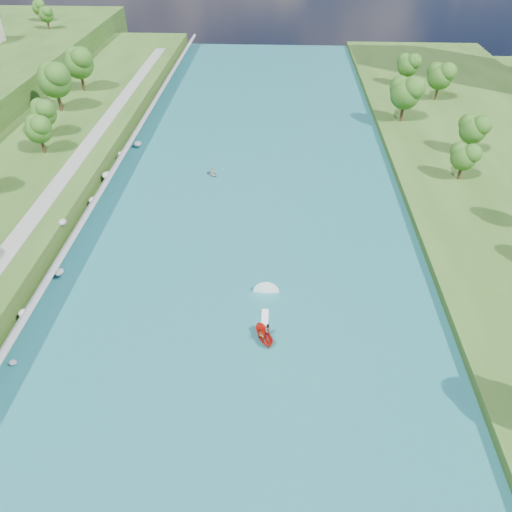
{
  "coord_description": "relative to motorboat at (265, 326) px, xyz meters",
  "views": [
    {
      "loc": [
        5.2,
        -41.87,
        45.04
      ],
      "look_at": [
        2.44,
        14.78,
        2.5
      ],
      "focal_mm": 35.0,
      "sensor_mm": 36.0,
      "label": 1
    }
  ],
  "objects": [
    {
      "name": "motorboat",
      "position": [
        0.0,
        0.0,
        0.0
      ],
      "size": [
        3.6,
        18.86,
        2.14
      ],
      "rotation": [
        0.0,
        0.0,
        3.56
      ],
      "color": "red",
      "rests_on": "river_water"
    },
    {
      "name": "raft",
      "position": [
        -11.43,
        40.83,
        -0.32
      ],
      "size": [
        3.23,
        3.27,
        1.48
      ],
      "rotation": [
        0.0,
        0.0,
        0.75
      ],
      "color": "gray",
      "rests_on": "river_water"
    },
    {
      "name": "trees_east",
      "position": [
        34.83,
        40.64,
        5.67
      ],
      "size": [
        18.43,
        138.84,
        11.81
      ],
      "color": "#174412",
      "rests_on": "berm_east"
    },
    {
      "name": "riverside_path",
      "position": [
        -36.61,
        17.41,
        2.8
      ],
      "size": [
        3.0,
        200.0,
        0.1
      ],
      "primitive_type": "cube",
      "color": "gray",
      "rests_on": "berm_west"
    },
    {
      "name": "river_water",
      "position": [
        -4.11,
        17.41,
        -0.7
      ],
      "size": [
        55.0,
        240.0,
        0.1
      ],
      "primitive_type": "cube",
      "color": "#1A5F64",
      "rests_on": "ground"
    },
    {
      "name": "ground",
      "position": [
        -4.11,
        -2.59,
        -0.75
      ],
      "size": [
        260.0,
        260.0,
        0.0
      ],
      "primitive_type": "plane",
      "color": "#2D5119",
      "rests_on": "ground"
    },
    {
      "name": "riprap_bank",
      "position": [
        -29.95,
        16.46,
        1.04
      ],
      "size": [
        4.23,
        236.0,
        4.32
      ],
      "color": "slate",
      "rests_on": "ground"
    }
  ]
}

